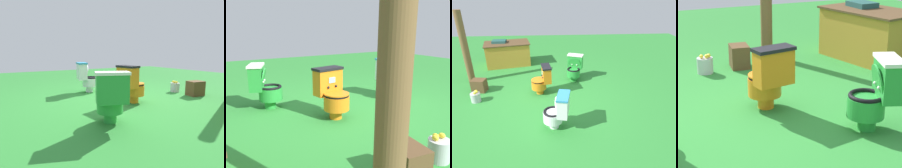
# 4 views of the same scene
# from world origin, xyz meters

# --- Properties ---
(ground) EXTENTS (14.00, 14.00, 0.00)m
(ground) POSITION_xyz_m (0.00, 0.00, 0.00)
(ground) COLOR #2D8433
(toilet_white) EXTENTS (0.56, 0.49, 0.73)m
(toilet_white) POSITION_xyz_m (0.31, -0.99, 0.37)
(toilet_white) COLOR white
(toilet_white) RESTS_ON ground
(toilet_orange) EXTENTS (0.55, 0.48, 0.73)m
(toilet_orange) POSITION_xyz_m (-0.02, 0.41, 0.37)
(toilet_orange) COLOR orange
(toilet_orange) RESTS_ON ground
(toilet_green) EXTENTS (0.55, 0.60, 0.73)m
(toilet_green) POSITION_xyz_m (0.87, 1.17, 0.37)
(toilet_green) COLOR green
(toilet_green) RESTS_ON ground
(small_crate) EXTENTS (0.37, 0.30, 0.33)m
(small_crate) POSITION_xyz_m (-1.65, 0.61, 0.16)
(small_crate) COLOR brown
(small_crate) RESTS_ON ground
(lemon_bucket) EXTENTS (0.22, 0.22, 0.28)m
(lemon_bucket) POSITION_xyz_m (-1.59, 0.09, 0.12)
(lemon_bucket) COLOR #B7B7BF
(lemon_bucket) RESTS_ON ground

